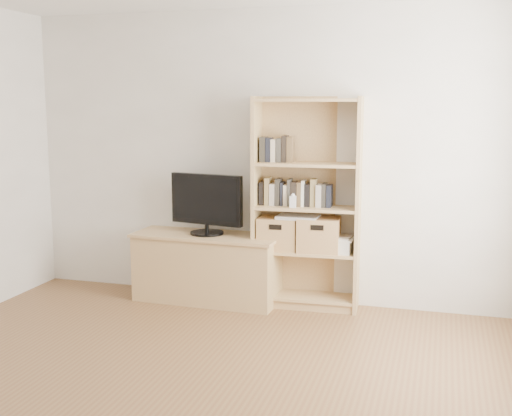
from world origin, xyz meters
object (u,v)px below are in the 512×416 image
at_px(bookshelf, 307,204).
at_px(baby_monitor, 293,202).
at_px(television, 207,204).
at_px(laptop, 298,217).
at_px(basket_right, 319,234).
at_px(tv_stand, 207,269).
at_px(basket_left, 278,233).

height_order(bookshelf, baby_monitor, bookshelf).
bearing_deg(television, laptop, 13.91).
bearing_deg(bookshelf, television, -177.96).
distance_m(bookshelf, television, 0.90).
distance_m(basket_right, laptop, 0.23).
relative_size(baby_monitor, laptop, 0.29).
height_order(tv_stand, television, television).
relative_size(tv_stand, basket_left, 3.79).
height_order(tv_stand, basket_right, basket_right).
height_order(basket_right, laptop, laptop).
bearing_deg(tv_stand, basket_left, 7.15).
distance_m(television, basket_left, 0.69).
distance_m(tv_stand, baby_monitor, 1.03).
bearing_deg(tv_stand, basket_right, 6.31).
xyz_separation_m(television, basket_right, (1.00, 0.08, -0.24)).
bearing_deg(basket_right, laptop, -178.55).
distance_m(baby_monitor, basket_right, 0.37).
bearing_deg(basket_right, bookshelf, 175.92).
height_order(television, laptop, television).
bearing_deg(basket_left, baby_monitor, -34.40).
distance_m(bookshelf, basket_left, 0.36).
xyz_separation_m(bookshelf, baby_monitor, (-0.10, -0.11, 0.03)).
bearing_deg(baby_monitor, television, 174.82).
relative_size(basket_right, laptop, 1.01).
distance_m(baby_monitor, laptop, 0.17).
height_order(baby_monitor, laptop, baby_monitor).
distance_m(basket_left, basket_right, 0.36).
bearing_deg(television, bookshelf, 14.74).
height_order(bookshelf, television, bookshelf).
bearing_deg(basket_right, tv_stand, -179.95).
relative_size(baby_monitor, basket_right, 0.28).
xyz_separation_m(bookshelf, television, (-0.89, -0.08, -0.03)).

